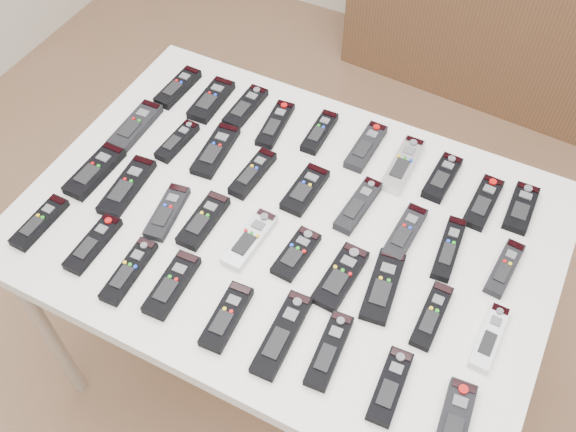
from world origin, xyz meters
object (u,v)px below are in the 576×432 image
at_px(remote_22, 204,220).
at_px(remote_25, 340,277).
at_px(remote_0, 178,87).
at_px(remote_23, 250,239).
at_px(remote_33, 227,317).
at_px(table, 288,235).
at_px(remote_19, 95,171).
at_px(remote_5, 366,147).
at_px(remote_37, 455,421).
at_px(remote_17, 449,248).
at_px(remote_28, 490,337).
at_px(remote_7, 442,178).
at_px(remote_26, 383,286).
at_px(remote_20, 127,186).
at_px(remote_32, 172,285).
at_px(remote_3, 275,124).
at_px(remote_4, 320,132).
at_px(sideboard, 545,19).
at_px(remote_2, 246,107).
at_px(remote_8, 483,202).
at_px(remote_10, 135,126).
at_px(remote_35, 329,350).
at_px(remote_29, 40,222).
at_px(remote_13, 253,173).
at_px(remote_1, 211,100).
at_px(remote_9, 521,208).
at_px(remote_14, 305,190).
at_px(remote_12, 216,150).
at_px(remote_31, 129,271).
at_px(remote_15, 358,205).
at_px(remote_11, 177,141).
at_px(remote_34, 282,334).
at_px(remote_6, 403,165).
at_px(remote_30, 93,244).

xyz_separation_m(remote_22, remote_25, (0.35, 0.00, -0.00)).
height_order(remote_0, remote_23, remote_0).
height_order(remote_23, remote_33, remote_33).
distance_m(table, remote_19, 0.51).
relative_size(remote_5, remote_37, 1.04).
bearing_deg(remote_17, remote_28, -54.71).
relative_size(remote_7, remote_26, 0.83).
bearing_deg(remote_20, remote_32, -41.07).
bearing_deg(remote_3, remote_37, -45.44).
relative_size(remote_7, remote_22, 0.94).
bearing_deg(remote_4, sideboard, 72.77).
relative_size(remote_2, remote_8, 1.00).
relative_size(remote_10, remote_35, 1.05).
bearing_deg(remote_29, remote_13, 44.87).
bearing_deg(remote_17, remote_1, 161.92).
xyz_separation_m(remote_9, remote_14, (-0.49, -0.19, 0.00)).
height_order(remote_12, remote_17, same).
xyz_separation_m(remote_14, remote_31, (-0.25, -0.39, -0.00)).
bearing_deg(remote_22, table, 28.59).
bearing_deg(table, remote_32, -117.02).
distance_m(remote_13, remote_15, 0.28).
relative_size(remote_11, remote_14, 0.95).
bearing_deg(sideboard, remote_2, -110.76).
relative_size(remote_0, remote_26, 0.89).
relative_size(remote_14, remote_35, 0.89).
bearing_deg(remote_31, table, 46.60).
bearing_deg(remote_25, remote_23, -176.56).
bearing_deg(remote_14, remote_34, -68.42).
bearing_deg(remote_8, remote_12, -165.20).
bearing_deg(remote_0, remote_23, -37.92).
bearing_deg(remote_13, remote_11, -179.35).
bearing_deg(remote_26, remote_2, 139.52).
bearing_deg(remote_6, remote_10, -164.36).
xyz_separation_m(remote_11, remote_17, (0.74, -0.01, -0.00)).
xyz_separation_m(remote_0, remote_14, (0.49, -0.18, -0.00)).
distance_m(remote_17, remote_19, 0.89).
bearing_deg(table, remote_31, -130.34).
bearing_deg(remote_35, remote_30, 176.27).
xyz_separation_m(table, remote_1, (-0.38, 0.27, 0.07)).
relative_size(remote_19, remote_22, 1.11).
bearing_deg(remote_28, remote_10, 171.37).
height_order(remote_0, remote_35, remote_0).
distance_m(remote_17, remote_33, 0.53).
bearing_deg(remote_37, remote_2, 138.58).
xyz_separation_m(table, remote_10, (-0.51, 0.09, 0.07)).
bearing_deg(sideboard, remote_31, -103.22).
bearing_deg(remote_30, remote_1, 90.68).
height_order(remote_2, remote_37, remote_37).
bearing_deg(remote_0, remote_4, 5.04).
bearing_deg(remote_7, remote_25, -102.64).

